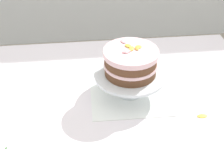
% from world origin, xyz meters
% --- Properties ---
extents(dining_table, '(1.40, 1.00, 0.74)m').
position_xyz_m(dining_table, '(0.00, -0.02, 0.65)').
color(dining_table, white).
rests_on(dining_table, ground).
extents(linen_napkin, '(0.32, 0.32, 0.00)m').
position_xyz_m(linen_napkin, '(0.13, 0.05, 0.74)').
color(linen_napkin, white).
rests_on(linen_napkin, dining_table).
extents(cake_stand, '(0.29, 0.29, 0.10)m').
position_xyz_m(cake_stand, '(0.13, 0.05, 0.82)').
color(cake_stand, silver).
rests_on(cake_stand, linen_napkin).
extents(layer_cake, '(0.21, 0.21, 0.11)m').
position_xyz_m(layer_cake, '(0.13, 0.05, 0.89)').
color(layer_cake, brown).
rests_on(layer_cake, cake_stand).
extents(loose_petal_0, '(0.04, 0.02, 0.00)m').
position_xyz_m(loose_petal_0, '(0.38, -0.13, 0.74)').
color(loose_petal_0, yellow).
rests_on(loose_petal_0, dining_table).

